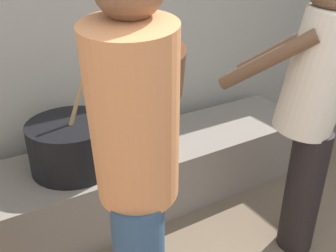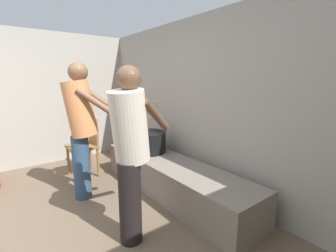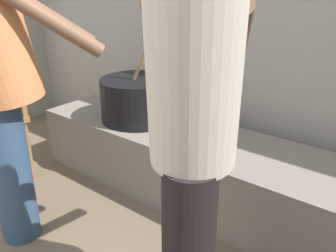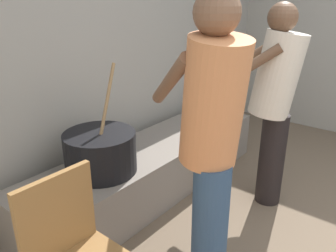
{
  "view_description": "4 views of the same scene",
  "coord_description": "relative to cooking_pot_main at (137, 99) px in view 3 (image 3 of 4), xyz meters",
  "views": [
    {
      "loc": [
        -1.18,
        -0.0,
        1.63
      ],
      "look_at": [
        -0.3,
        1.46,
        0.79
      ],
      "focal_mm": 39.9,
      "sensor_mm": 36.0,
      "label": 1
    },
    {
      "loc": [
        2.07,
        0.2,
        1.45
      ],
      "look_at": [
        0.21,
        1.61,
        0.98
      ],
      "focal_mm": 25.08,
      "sensor_mm": 36.0,
      "label": 2
    },
    {
      "loc": [
        0.95,
        0.2,
        1.34
      ],
      "look_at": [
        -0.04,
        1.46,
        0.68
      ],
      "focal_mm": 38.45,
      "sensor_mm": 36.0,
      "label": 3
    },
    {
      "loc": [
        -2.07,
        0.2,
        1.6
      ],
      "look_at": [
        -0.31,
        1.6,
        0.73
      ],
      "focal_mm": 36.55,
      "sensor_mm": 36.0,
      "label": 4
    }
  ],
  "objects": [
    {
      "name": "block_enclosure_rear",
      "position": [
        0.67,
        0.53,
        0.54
      ],
      "size": [
        5.05,
        0.2,
        2.23
      ],
      "primitive_type": "cube",
      "color": "#9E998E",
      "rests_on": "ground_plane"
    },
    {
      "name": "hearth_ledge",
      "position": [
        0.55,
        0.01,
        -0.36
      ],
      "size": [
        2.43,
        0.6,
        0.42
      ],
      "primitive_type": "cube",
      "color": "slate",
      "rests_on": "ground_plane"
    },
    {
      "name": "cooking_pot_main",
      "position": [
        0.0,
        0.0,
        0.0
      ],
      "size": [
        0.5,
        0.5,
        0.74
      ],
      "color": "black",
      "rests_on": "hearth_ledge"
    },
    {
      "name": "cook_in_orange_shirt",
      "position": [
        -0.02,
        -0.91,
        0.37
      ],
      "size": [
        0.63,
        0.74,
        1.64
      ],
      "color": "navy",
      "rests_on": "ground_plane"
    },
    {
      "name": "cook_in_cream_shirt",
      "position": [
        1.01,
        -0.81,
        0.32
      ],
      "size": [
        0.6,
        0.72,
        1.56
      ],
      "color": "black",
      "rests_on": "ground_plane"
    }
  ]
}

